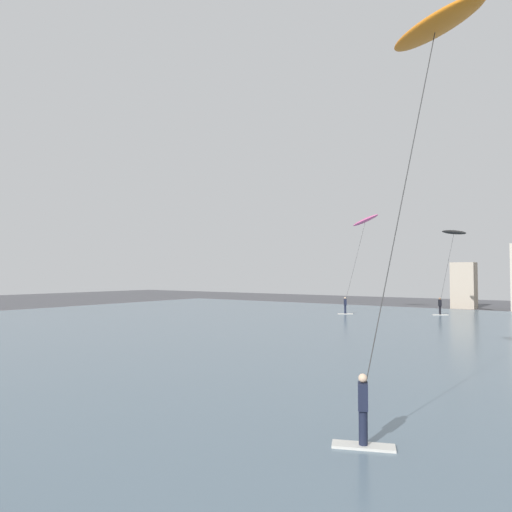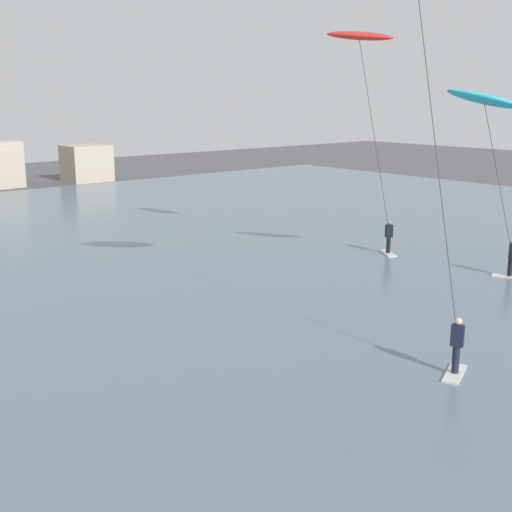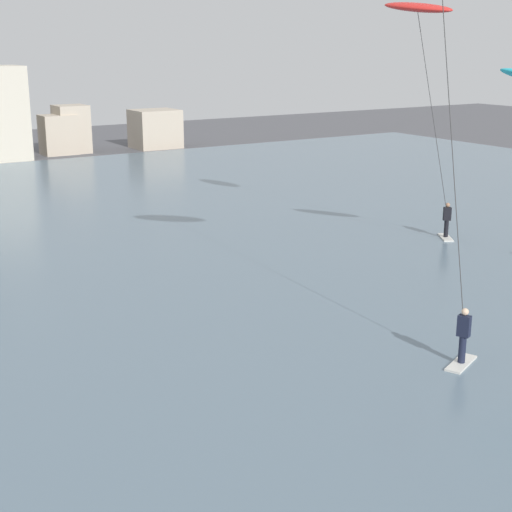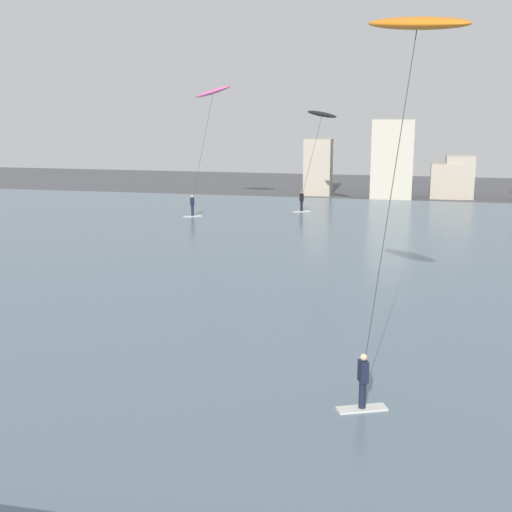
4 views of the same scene
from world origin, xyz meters
TOP-DOWN VIEW (x-y plane):
  - water_bay at (0.00, 30.94)m, footprint 84.00×52.00m
  - kitesurfer_black at (-1.66, 47.00)m, footprint 3.80×3.20m
  - kitesurfer_pink at (-10.08, 46.95)m, footprint 3.75×5.05m
  - kitesurfer_orange at (5.07, 15.05)m, footprint 3.47×4.73m

SIDE VIEW (x-z plane):
  - water_bay at x=0.00m, z-range 0.00..0.10m
  - kitesurfer_black at x=-1.66m, z-range 2.90..10.95m
  - kitesurfer_pink at x=-10.08m, z-range 3.77..13.78m
  - kitesurfer_orange at x=5.07m, z-range 4.40..15.34m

